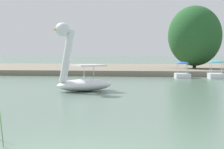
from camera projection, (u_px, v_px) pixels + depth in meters
shore_bank_far at (147, 69)px, 47.10m from camera, size 152.27×25.28×0.53m
swan_boat at (81, 76)px, 20.96m from camera, size 3.61×3.24×3.81m
pedal_boat_blue at (182, 74)px, 32.71m from camera, size 1.39×2.38×1.41m
pedal_boat_cyan at (216, 73)px, 32.15m from camera, size 1.33×2.20×1.54m
tree_willow_near_path at (195, 36)px, 40.60m from camera, size 7.61×7.87×6.81m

